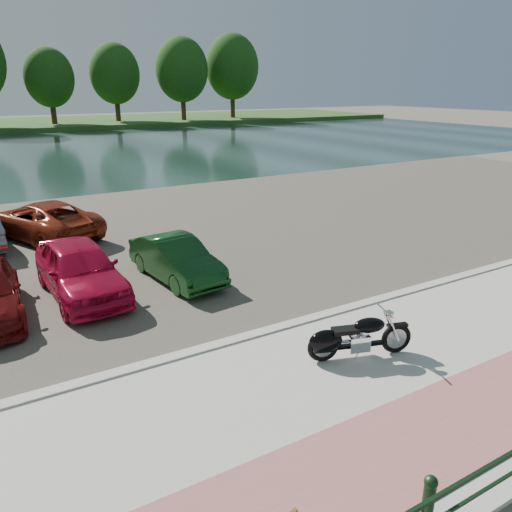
{
  "coord_description": "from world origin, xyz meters",
  "views": [
    {
      "loc": [
        -5.97,
        -6.89,
        5.58
      ],
      "look_at": [
        0.67,
        4.29,
        1.1
      ],
      "focal_mm": 35.0,
      "sensor_mm": 36.0,
      "label": 1
    }
  ],
  "objects": [
    {
      "name": "car_5",
      "position": [
        -0.89,
        6.32,
        0.68
      ],
      "size": [
        1.77,
        3.99,
        1.27
      ],
      "primitive_type": "imported",
      "rotation": [
        0.0,
        0.0,
        0.11
      ],
      "color": "#103A15",
      "rests_on": "parking_lot"
    },
    {
      "name": "river",
      "position": [
        0.0,
        40.0,
        0.0
      ],
      "size": [
        120.0,
        40.0,
        0.0
      ],
      "primitive_type": "cube",
      "color": "#192E2A",
      "rests_on": "ground"
    },
    {
      "name": "car_4",
      "position": [
        -3.6,
        6.55,
        0.8
      ],
      "size": [
        2.0,
        4.55,
        1.53
      ],
      "primitive_type": "imported",
      "rotation": [
        0.0,
        0.0,
        0.04
      ],
      "color": "#B50C33",
      "rests_on": "parking_lot"
    },
    {
      "name": "motorcycle",
      "position": [
        0.47,
        0.09,
        0.56
      ],
      "size": [
        2.26,
        1.03,
        1.05
      ],
      "rotation": [
        0.0,
        0.0,
        -0.31
      ],
      "color": "black",
      "rests_on": "promenade"
    },
    {
      "name": "kerb",
      "position": [
        0.0,
        2.0,
        0.07
      ],
      "size": [
        60.0,
        0.3,
        0.14
      ],
      "primitive_type": "cube",
      "color": "#B5B2AA",
      "rests_on": "ground"
    },
    {
      "name": "far_trees",
      "position": [
        4.36,
        65.79,
        7.49
      ],
      "size": [
        70.25,
        10.68,
        12.52
      ],
      "color": "#322512",
      "rests_on": "far_bank"
    },
    {
      "name": "car_10",
      "position": [
        -3.58,
        12.88,
        0.75
      ],
      "size": [
        4.1,
        5.62,
        1.42
      ],
      "primitive_type": "imported",
      "rotation": [
        0.0,
        0.0,
        3.53
      ],
      "color": "maroon",
      "rests_on": "parking_lot"
    },
    {
      "name": "bollards",
      "position": [
        -1.67,
        -3.7,
        0.54
      ],
      "size": [
        10.68,
        0.18,
        0.81
      ],
      "color": "black",
      "rests_on": "promenade"
    },
    {
      "name": "far_bank",
      "position": [
        0.0,
        72.0,
        0.3
      ],
      "size": [
        120.0,
        24.0,
        0.6
      ],
      "primitive_type": "cube",
      "color": "#234719",
      "rests_on": "ground"
    },
    {
      "name": "parking_lot",
      "position": [
        0.0,
        11.0,
        0.02
      ],
      "size": [
        60.0,
        18.0,
        0.04
      ],
      "primitive_type": "cube",
      "color": "#454238",
      "rests_on": "ground"
    },
    {
      "name": "pink_path",
      "position": [
        0.0,
        -2.5,
        0.1
      ],
      "size": [
        60.0,
        2.0,
        0.01
      ],
      "primitive_type": "cube",
      "color": "#9D5859",
      "rests_on": "promenade"
    },
    {
      "name": "ground",
      "position": [
        0.0,
        0.0,
        0.0
      ],
      "size": [
        200.0,
        200.0,
        0.0
      ],
      "primitive_type": "plane",
      "color": "#595447",
      "rests_on": "ground"
    },
    {
      "name": "promenade",
      "position": [
        0.0,
        -1.0,
        0.05
      ],
      "size": [
        60.0,
        6.0,
        0.1
      ],
      "primitive_type": "cube",
      "color": "#B5B2AA",
      "rests_on": "ground"
    }
  ]
}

